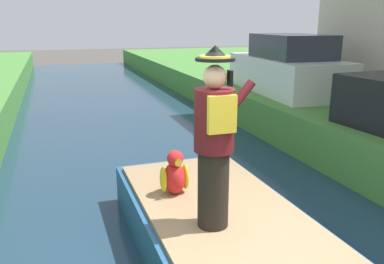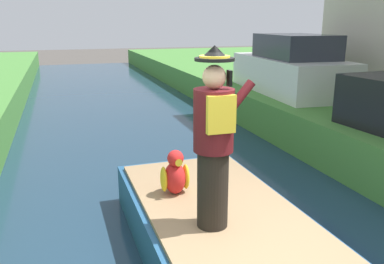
{
  "view_description": "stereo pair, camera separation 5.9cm",
  "coord_description": "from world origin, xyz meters",
  "px_view_note": "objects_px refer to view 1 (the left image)",
  "views": [
    {
      "loc": [
        -1.69,
        -2.97,
        2.78
      ],
      "look_at": [
        -0.31,
        1.02,
        1.61
      ],
      "focal_mm": 37.67,
      "sensor_mm": 36.0,
      "label": 1
    },
    {
      "loc": [
        -1.63,
        -2.99,
        2.78
      ],
      "look_at": [
        -0.31,
        1.02,
        1.61
      ],
      "focal_mm": 37.67,
      "sensor_mm": 36.0,
      "label": 2
    }
  ],
  "objects_px": {
    "boat": "(228,241)",
    "parrot_plush": "(175,175)",
    "parked_car_white": "(287,68)",
    "person_pirate": "(215,140)"
  },
  "relations": [
    {
      "from": "boat",
      "to": "parrot_plush",
      "type": "relative_size",
      "value": 7.39
    },
    {
      "from": "parked_car_white",
      "to": "boat",
      "type": "bearing_deg",
      "value": -126.51
    },
    {
      "from": "person_pirate",
      "to": "parked_car_white",
      "type": "distance_m",
      "value": 7.25
    },
    {
      "from": "parrot_plush",
      "to": "parked_car_white",
      "type": "bearing_deg",
      "value": 46.82
    },
    {
      "from": "person_pirate",
      "to": "parked_car_white",
      "type": "bearing_deg",
      "value": 52.98
    },
    {
      "from": "person_pirate",
      "to": "parked_car_white",
      "type": "relative_size",
      "value": 0.45
    },
    {
      "from": "person_pirate",
      "to": "parrot_plush",
      "type": "xyz_separation_m",
      "value": [
        -0.15,
        0.9,
        -0.68
      ]
    },
    {
      "from": "parrot_plush",
      "to": "boat",
      "type": "bearing_deg",
      "value": -63.66
    },
    {
      "from": "parrot_plush",
      "to": "parked_car_white",
      "type": "xyz_separation_m",
      "value": [
        4.55,
        4.85,
        0.62
      ]
    },
    {
      "from": "boat",
      "to": "parked_car_white",
      "type": "xyz_separation_m",
      "value": [
        4.17,
        5.63,
        1.18
      ]
    }
  ]
}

